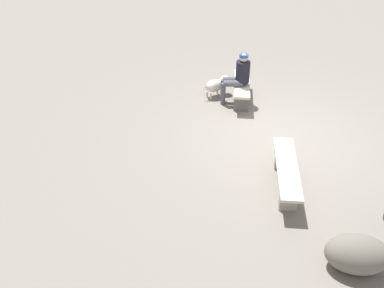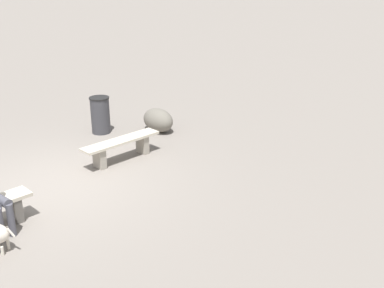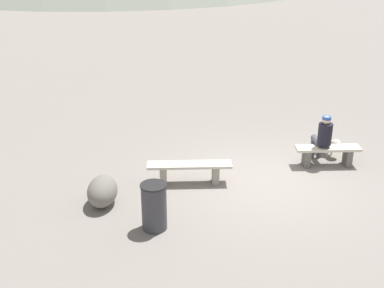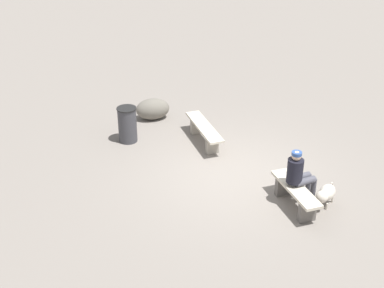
{
  "view_description": "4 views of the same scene",
  "coord_description": "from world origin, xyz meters",
  "views": [
    {
      "loc": [
        -7.61,
        2.98,
        5.14
      ],
      "look_at": [
        -0.79,
        1.88,
        0.5
      ],
      "focal_mm": 41.5,
      "sensor_mm": 36.0,
      "label": 1
    },
    {
      "loc": [
        5.45,
        6.3,
        3.92
      ],
      "look_at": [
        -1.58,
        2.16,
        0.77
      ],
      "focal_mm": 43.14,
      "sensor_mm": 36.0,
      "label": 2
    },
    {
      "loc": [
        -4.49,
        -9.34,
        5.27
      ],
      "look_at": [
        -1.43,
        1.07,
        0.59
      ],
      "focal_mm": 47.98,
      "sensor_mm": 36.0,
      "label": 3
    },
    {
      "loc": [
        7.91,
        -6.32,
        6.18
      ],
      "look_at": [
        -0.42,
        -0.88,
        0.88
      ],
      "focal_mm": 48.69,
      "sensor_mm": 36.0,
      "label": 4
    }
  ],
  "objects": [
    {
      "name": "boulder",
      "position": [
        -3.66,
        -0.06,
        0.29
      ],
      "size": [
        0.85,
        1.07,
        0.59
      ],
      "primitive_type": "ellipsoid",
      "rotation": [
        0.0,
        0.0,
        5.98
      ],
      "color": "#6B665B",
      "rests_on": "ground"
    },
    {
      "name": "bench_left",
      "position": [
        -1.71,
        0.33,
        0.33
      ],
      "size": [
        1.88,
        0.81,
        0.47
      ],
      "rotation": [
        0.0,
        0.0,
        -0.25
      ],
      "color": "gray",
      "rests_on": "ground"
    },
    {
      "name": "dog",
      "position": [
        1.98,
        0.81,
        0.31
      ],
      "size": [
        0.47,
        0.73,
        0.48
      ],
      "rotation": [
        0.0,
        0.0,
        5.1
      ],
      "color": "beige",
      "rests_on": "ground"
    },
    {
      "name": "seated_person",
      "position": [
        1.56,
        0.41,
        0.72
      ],
      "size": [
        0.4,
        0.67,
        1.24
      ],
      "rotation": [
        0.0,
        0.0,
        -0.16
      ],
      "color": "black",
      "rests_on": "ground"
    },
    {
      "name": "ground",
      "position": [
        0.0,
        0.0,
        -0.03
      ],
      "size": [
        210.0,
        210.0,
        0.06
      ],
      "primitive_type": "cube",
      "color": "gray"
    },
    {
      "name": "bench_right",
      "position": [
        1.65,
        0.28,
        0.32
      ],
      "size": [
        1.55,
        0.73,
        0.47
      ],
      "rotation": [
        0.0,
        0.0,
        -0.25
      ],
      "color": "#605B56",
      "rests_on": "ground"
    }
  ]
}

